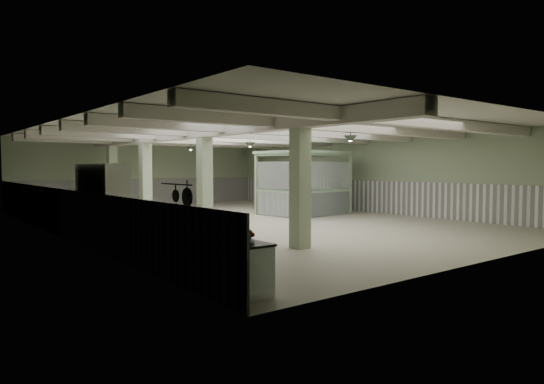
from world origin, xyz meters
TOP-DOWN VIEW (x-y plane):
  - floor at (0.00, 0.00)m, footprint 20.00×20.00m
  - ceiling at (0.00, 0.00)m, footprint 14.00×20.00m
  - wall_back at (0.00, 10.00)m, footprint 14.00×0.02m
  - wall_front at (0.00, -10.00)m, footprint 14.00×0.02m
  - wall_left at (-7.00, 0.00)m, footprint 0.02×20.00m
  - wall_right at (7.00, 0.00)m, footprint 0.02×20.00m
  - wainscot_left at (-6.97, 0.00)m, footprint 0.05×19.90m
  - wainscot_right at (6.97, 0.00)m, footprint 0.05×19.90m
  - wainscot_back at (0.00, 9.97)m, footprint 13.90×0.05m
  - girder at (-2.50, 0.00)m, footprint 0.45×19.90m
  - beam_a at (0.00, -7.50)m, footprint 13.90×0.35m
  - beam_b at (0.00, -5.00)m, footprint 13.90×0.35m
  - beam_c at (0.00, -2.50)m, footprint 13.90×0.35m
  - beam_d at (0.00, 0.00)m, footprint 13.90×0.35m
  - beam_e at (0.00, 2.50)m, footprint 13.90×0.35m
  - beam_f at (0.00, 5.00)m, footprint 13.90×0.35m
  - beam_g at (0.00, 7.50)m, footprint 13.90×0.35m
  - column_a at (-2.50, -6.00)m, footprint 0.42×0.42m
  - column_b at (-2.50, -1.00)m, footprint 0.42×0.42m
  - column_c at (-2.50, 4.00)m, footprint 0.42×0.42m
  - column_d at (-2.50, 8.00)m, footprint 0.42×0.42m
  - hook_rail at (-6.93, -7.60)m, footprint 0.02×1.20m
  - pendant_front at (0.50, -5.00)m, footprint 0.44×0.44m
  - pendant_mid at (0.50, 0.50)m, footprint 0.44×0.44m
  - pendant_back at (0.50, 5.50)m, footprint 0.44×0.44m
  - prep_counter at (-6.54, -7.00)m, footprint 0.88×5.05m
  - pitcher_near at (-6.57, -4.79)m, footprint 0.22×0.24m
  - pitcher_far at (-6.49, -8.77)m, footprint 0.24×0.26m
  - veg_colander at (-6.56, -9.13)m, footprint 0.59×0.59m
  - orange_bowl at (-6.60, -5.63)m, footprint 0.27×0.27m
  - skillet_near at (-6.88, -7.93)m, footprint 0.04×0.33m
  - skillet_far at (-6.88, -7.49)m, footprint 0.03×0.23m
  - walkin_cooler at (-6.62, -2.70)m, footprint 0.94×2.52m
  - guard_booth at (3.70, 0.81)m, footprint 3.76×3.25m
  - filing_cabinet at (5.71, 0.58)m, footprint 0.53×0.71m

SIDE VIEW (x-z plane):
  - floor at x=0.00m, z-range 0.00..0.00m
  - prep_counter at x=-6.54m, z-range 0.01..0.92m
  - filing_cabinet at x=5.71m, z-range 0.00..1.45m
  - wainscot_left at x=-6.97m, z-range 0.00..1.50m
  - wainscot_right at x=6.97m, z-range 0.00..1.50m
  - wainscot_back at x=0.00m, z-range 0.00..1.50m
  - orange_bowl at x=-6.60m, z-range 0.90..0.99m
  - veg_colander at x=-6.56m, z-range 0.90..1.12m
  - pitcher_near at x=-6.57m, z-range 0.90..1.16m
  - pitcher_far at x=-6.49m, z-range 0.90..1.20m
  - walkin_cooler at x=-6.62m, z-range 0.00..2.31m
  - skillet_near at x=-6.88m, z-range 1.47..1.79m
  - skillet_far at x=-6.88m, z-range 1.51..1.75m
  - wall_back at x=0.00m, z-range 0.00..3.60m
  - wall_front at x=0.00m, z-range 0.00..3.60m
  - wall_left at x=-7.00m, z-range 0.00..3.60m
  - wall_right at x=7.00m, z-range 0.00..3.60m
  - column_a at x=-2.50m, z-range 0.00..3.60m
  - column_b at x=-2.50m, z-range 0.00..3.60m
  - column_c at x=-2.50m, z-range 0.00..3.60m
  - column_d at x=-2.50m, z-range 0.00..3.60m
  - hook_rail at x=-6.93m, z-range 1.84..1.86m
  - guard_booth at x=3.70m, z-range 0.47..3.34m
  - pendant_front at x=0.50m, z-range 2.94..3.16m
  - pendant_mid at x=0.50m, z-range 2.94..3.16m
  - pendant_back at x=0.50m, z-range 2.94..3.16m
  - girder at x=-2.50m, z-range 3.18..3.58m
  - beam_a at x=0.00m, z-range 3.26..3.58m
  - beam_b at x=0.00m, z-range 3.26..3.58m
  - beam_c at x=0.00m, z-range 3.26..3.58m
  - beam_d at x=0.00m, z-range 3.26..3.58m
  - beam_e at x=0.00m, z-range 3.26..3.58m
  - beam_f at x=0.00m, z-range 3.26..3.58m
  - beam_g at x=0.00m, z-range 3.26..3.58m
  - ceiling at x=0.00m, z-range 3.59..3.61m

